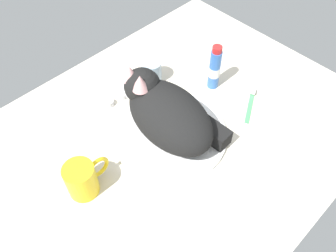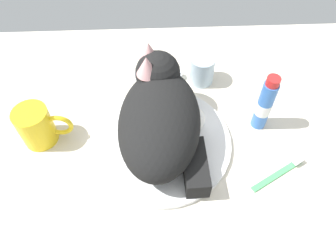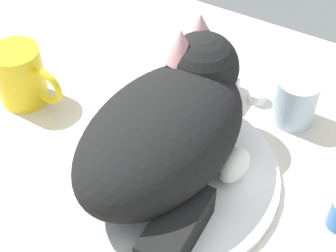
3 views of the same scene
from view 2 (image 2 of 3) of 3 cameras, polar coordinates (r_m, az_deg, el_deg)
The scene contains 8 objects.
ground_plane at distance 73.04cm, azimuth -0.99°, elevation -3.74°, with size 110.00×82.50×3.00cm, color beige.
sink_basin at distance 71.32cm, azimuth -1.01°, elevation -2.84°, with size 31.13×31.13×1.12cm, color white.
faucet at distance 82.45cm, azimuth -1.47°, elevation 8.95°, with size 12.64×8.88×5.17cm.
cat at distance 65.96cm, azimuth -0.96°, elevation 1.93°, with size 19.92×29.90×16.65cm.
coffee_mug at distance 74.09cm, azimuth -21.74°, elevation -0.01°, with size 11.63×7.36×9.18cm.
rinse_cup at distance 82.13cm, azimuth 6.32°, elevation 9.84°, with size 6.10×6.10×7.30cm.
toothpaste_bottle at distance 72.69cm, azimuth 17.04°, elevation 3.67°, with size 3.36×3.36×14.85cm.
toothbrush at distance 71.59cm, azimuth 19.64°, elevation -7.62°, with size 12.10×7.56×1.60cm.
Camera 2 is at (-0.45, -39.66, 59.84)cm, focal length 34.53 mm.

